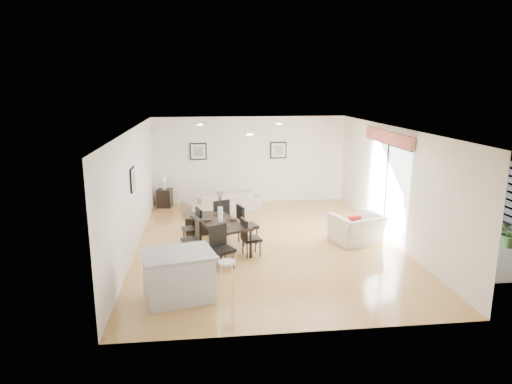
{
  "coord_description": "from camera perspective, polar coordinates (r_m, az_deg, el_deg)",
  "views": [
    {
      "loc": [
        -1.42,
        -10.09,
        3.62
      ],
      "look_at": [
        -0.22,
        0.4,
        1.16
      ],
      "focal_mm": 32.0,
      "sensor_mm": 36.0,
      "label": 1
    }
  ],
  "objects": [
    {
      "name": "sliding_door",
      "position": [
        11.44,
        16.07,
        2.78
      ],
      "size": [
        0.12,
        2.7,
        2.57
      ],
      "color": "white",
      "rests_on": "wall_right"
    },
    {
      "name": "coffee_table",
      "position": [
        11.67,
        -6.11,
        -3.87
      ],
      "size": [
        1.13,
        0.7,
        0.44
      ],
      "primitive_type": "cube",
      "rotation": [
        0.0,
        0.0,
        0.04
      ],
      "color": "black",
      "rests_on": "ground"
    },
    {
      "name": "dining_chair_wnear",
      "position": [
        9.89,
        -7.73,
        -5.52
      ],
      "size": [
        0.47,
        0.47,
        0.85
      ],
      "rotation": [
        0.0,
        0.0,
        -1.31
      ],
      "color": "black",
      "rests_on": "ground"
    },
    {
      "name": "courtyard",
      "position": [
        13.6,
        27.54,
        0.19
      ],
      "size": [
        6.0,
        6.0,
        2.0
      ],
      "color": "gray",
      "rests_on": "ground"
    },
    {
      "name": "dining_chair_head",
      "position": [
        9.29,
        -4.45,
        -6.54
      ],
      "size": [
        0.55,
        0.55,
        0.89
      ],
      "rotation": [
        0.0,
        0.0,
        0.54
      ],
      "color": "black",
      "rests_on": "ground"
    },
    {
      "name": "ceiling",
      "position": [
        10.23,
        1.48,
        7.97
      ],
      "size": [
        6.0,
        8.0,
        0.02
      ],
      "primitive_type": "cube",
      "color": "white",
      "rests_on": "wall_back"
    },
    {
      "name": "bar_stool",
      "position": [
        8.05,
        -3.69,
        -9.24
      ],
      "size": [
        0.3,
        0.3,
        0.66
      ],
      "color": "silver",
      "rests_on": "ground"
    },
    {
      "name": "courtyard_plant_b",
      "position": [
        13.55,
        26.43,
        -2.17
      ],
      "size": [
        0.52,
        0.52,
        0.73
      ],
      "primitive_type": "imported",
      "rotation": [
        0.0,
        0.0,
        0.33
      ],
      "color": "#385B27",
      "rests_on": "ground"
    },
    {
      "name": "table_lamp",
      "position": [
        14.08,
        -11.45,
        1.42
      ],
      "size": [
        0.22,
        0.22,
        0.42
      ],
      "color": "white",
      "rests_on": "side_table"
    },
    {
      "name": "dining_chair_wfar",
      "position": [
        10.67,
        -7.65,
        -4.08
      ],
      "size": [
        0.49,
        0.49,
        0.87
      ],
      "rotation": [
        0.0,
        0.0,
        -1.26
      ],
      "color": "black",
      "rests_on": "ground"
    },
    {
      "name": "wall_right",
      "position": [
        11.25,
        16.75,
        0.92
      ],
      "size": [
        0.04,
        8.0,
        2.7
      ],
      "primitive_type": "cube",
      "color": "white",
      "rests_on": "ground"
    },
    {
      "name": "sofa",
      "position": [
        13.31,
        -4.31,
        -1.25
      ],
      "size": [
        2.36,
        1.7,
        0.64
      ],
      "primitive_type": "imported",
      "rotation": [
        0.0,
        0.0,
        3.57
      ],
      "color": "gray",
      "rests_on": "ground"
    },
    {
      "name": "dining_chair_enear",
      "position": [
        9.9,
        -0.98,
        -5.43
      ],
      "size": [
        0.45,
        0.45,
        0.84
      ],
      "rotation": [
        0.0,
        0.0,
        1.8
      ],
      "color": "black",
      "rests_on": "ground"
    },
    {
      "name": "armchair",
      "position": [
        10.96,
        12.5,
        -4.54
      ],
      "size": [
        1.32,
        1.24,
        0.7
      ],
      "primitive_type": "imported",
      "rotation": [
        0.0,
        0.0,
        3.46
      ],
      "color": "white",
      "rests_on": "ground"
    },
    {
      "name": "dining_chair_efar",
      "position": [
        10.65,
        -1.44,
        -3.8
      ],
      "size": [
        0.52,
        0.52,
        0.93
      ],
      "rotation": [
        0.0,
        0.0,
        1.86
      ],
      "color": "black",
      "rests_on": "ground"
    },
    {
      "name": "kitchen_island",
      "position": [
        8.11,
        -9.68,
        -10.26
      ],
      "size": [
        1.39,
        1.19,
        0.85
      ],
      "rotation": [
        0.0,
        0.0,
        0.24
      ],
      "color": "silver",
      "rests_on": "ground"
    },
    {
      "name": "cushion",
      "position": [
        10.78,
        12.22,
        -3.72
      ],
      "size": [
        0.31,
        0.14,
        0.3
      ],
      "primitive_type": "cube",
      "rotation": [
        0.0,
        0.0,
        3.32
      ],
      "color": "maroon",
      "rests_on": "armchair"
    },
    {
      "name": "vase",
      "position": [
        10.12,
        -4.5,
        -2.12
      ],
      "size": [
        0.9,
        1.38,
        0.7
      ],
      "color": "white",
      "rests_on": "dining_table"
    },
    {
      "name": "courtyard_plant_a",
      "position": [
        12.02,
        29.25,
        -4.45
      ],
      "size": [
        0.69,
        0.63,
        0.67
      ],
      "primitive_type": "imported",
      "rotation": [
        0.0,
        0.0,
        0.2
      ],
      "color": "#385B27",
      "rests_on": "ground"
    },
    {
      "name": "ground",
      "position": [
        10.81,
        1.39,
        -6.43
      ],
      "size": [
        8.0,
        8.0,
        0.0
      ],
      "primitive_type": "plane",
      "color": "tan",
      "rests_on": "ground"
    },
    {
      "name": "wall_back",
      "position": [
        14.34,
        -0.78,
        4.02
      ],
      "size": [
        6.0,
        0.04,
        2.7
      ],
      "primitive_type": "cube",
      "color": "white",
      "rests_on": "ground"
    },
    {
      "name": "dining_chair_foot",
      "position": [
        11.21,
        -4.51,
        -2.96
      ],
      "size": [
        0.54,
        0.54,
        0.93
      ],
      "rotation": [
        0.0,
        0.0,
        3.51
      ],
      "color": "black",
      "rests_on": "ground"
    },
    {
      "name": "side_table",
      "position": [
        14.2,
        -11.35,
        -0.74
      ],
      "size": [
        0.48,
        0.48,
        0.56
      ],
      "primitive_type": "cube",
      "rotation": [
        0.0,
        0.0,
        -0.15
      ],
      "color": "black",
      "rests_on": "ground"
    },
    {
      "name": "wall_front",
      "position": [
        6.65,
        6.25,
        -6.91
      ],
      "size": [
        6.0,
        0.04,
        2.7
      ],
      "primitive_type": "cube",
      "color": "white",
      "rests_on": "ground"
    },
    {
      "name": "framed_print_back_left",
      "position": [
        14.2,
        -7.24,
        5.05
      ],
      "size": [
        0.52,
        0.04,
        0.52
      ],
      "color": "black",
      "rests_on": "wall_back"
    },
    {
      "name": "framed_print_back_right",
      "position": [
        14.38,
        2.81,
        5.25
      ],
      "size": [
        0.52,
        0.04,
        0.52
      ],
      "color": "black",
      "rests_on": "wall_back"
    },
    {
      "name": "wall_left",
      "position": [
        10.46,
        -15.06,
        0.14
      ],
      "size": [
        0.04,
        8.0,
        2.7
      ],
      "primitive_type": "cube",
      "color": "white",
      "rests_on": "ground"
    },
    {
      "name": "dining_table",
      "position": [
        10.22,
        -4.46,
        -4.05
      ],
      "size": [
        1.38,
        1.81,
        0.68
      ],
      "rotation": [
        0.0,
        0.0,
        0.4
      ],
      "color": "black",
      "rests_on": "ground"
    },
    {
      "name": "framed_print_left_wall",
      "position": [
        10.2,
        -15.16,
        1.53
      ],
      "size": [
        0.04,
        0.52,
        0.52
      ],
      "rotation": [
        0.0,
        0.0,
        1.57
      ],
      "color": "black",
      "rests_on": "wall_left"
    }
  ]
}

